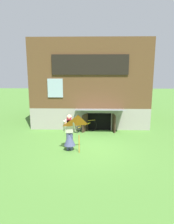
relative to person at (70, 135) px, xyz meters
name	(u,v)px	position (x,y,z in m)	size (l,w,h in m)	color
ground_plane	(89,148)	(0.89, 0.22, -0.71)	(60.00, 60.00, 0.00)	#4C7F33
log_house	(91,82)	(0.89, 5.91, 2.02)	(7.32, 6.49, 5.44)	#9E998E
person	(70,135)	(0.00, 0.00, 0.00)	(0.61, 0.53, 1.68)	#474C75
kite	(78,124)	(0.43, -0.48, 0.66)	(0.99, 0.89, 1.70)	orange
bicycle_yellow	(84,126)	(0.55, 2.80, -0.35)	(1.53, 0.56, 0.73)	black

